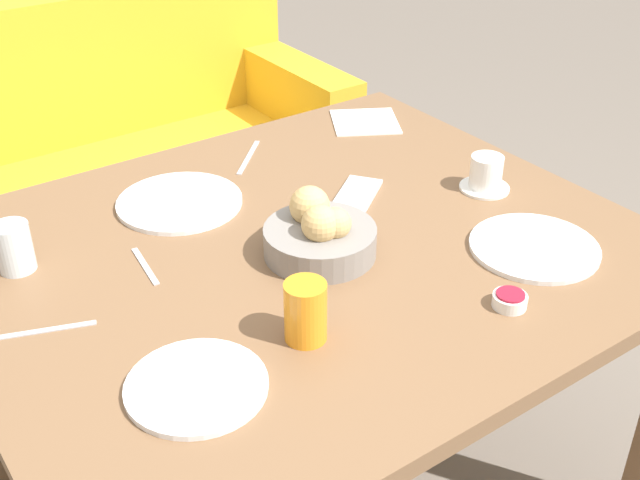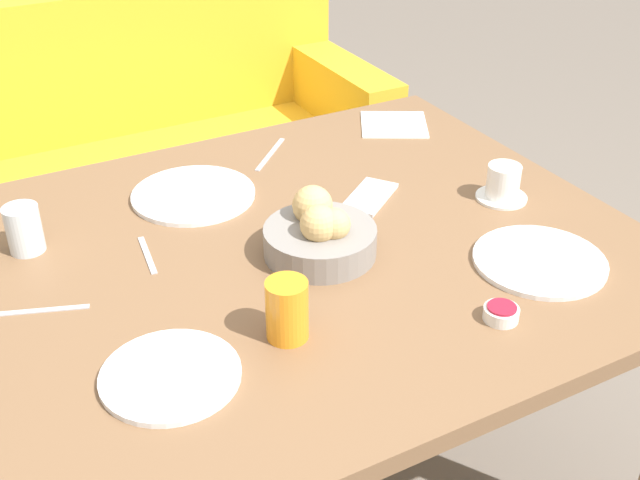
# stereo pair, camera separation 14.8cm
# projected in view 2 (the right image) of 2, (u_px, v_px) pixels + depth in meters

# --- Properties ---
(dining_table) EXTENTS (1.25, 1.07, 0.70)m
(dining_table) POSITION_uv_depth(u_px,v_px,m) (304.00, 280.00, 1.57)
(dining_table) COLOR brown
(dining_table) RESTS_ON ground_plane
(couch) EXTENTS (1.89, 0.70, 0.89)m
(couch) POSITION_uv_depth(u_px,v_px,m) (80.00, 194.00, 2.50)
(couch) COLOR gold
(couch) RESTS_ON ground_plane
(bread_basket) EXTENTS (0.21, 0.21, 0.12)m
(bread_basket) POSITION_uv_depth(u_px,v_px,m) (320.00, 234.00, 1.47)
(bread_basket) COLOR gray
(bread_basket) RESTS_ON dining_table
(plate_near_left) EXTENTS (0.21, 0.21, 0.01)m
(plate_near_left) POSITION_uv_depth(u_px,v_px,m) (170.00, 375.00, 1.20)
(plate_near_left) COLOR white
(plate_near_left) RESTS_ON dining_table
(plate_near_right) EXTENTS (0.24, 0.24, 0.01)m
(plate_near_right) POSITION_uv_depth(u_px,v_px,m) (540.00, 261.00, 1.46)
(plate_near_right) COLOR white
(plate_near_right) RESTS_ON dining_table
(plate_far_center) EXTENTS (0.26, 0.26, 0.01)m
(plate_far_center) POSITION_uv_depth(u_px,v_px,m) (193.00, 195.00, 1.68)
(plate_far_center) COLOR white
(plate_far_center) RESTS_ON dining_table
(juice_glass) EXTENTS (0.07, 0.07, 0.10)m
(juice_glass) POSITION_uv_depth(u_px,v_px,m) (287.00, 310.00, 1.26)
(juice_glass) COLOR orange
(juice_glass) RESTS_ON dining_table
(water_tumbler) EXTENTS (0.07, 0.07, 0.09)m
(water_tumbler) POSITION_uv_depth(u_px,v_px,m) (24.00, 229.00, 1.48)
(water_tumbler) COLOR silver
(water_tumbler) RESTS_ON dining_table
(coffee_cup) EXTENTS (0.11, 0.11, 0.08)m
(coffee_cup) POSITION_uv_depth(u_px,v_px,m) (503.00, 184.00, 1.66)
(coffee_cup) COLOR white
(coffee_cup) RESTS_ON dining_table
(jam_bowl_berry) EXTENTS (0.06, 0.06, 0.03)m
(jam_bowl_berry) POSITION_uv_depth(u_px,v_px,m) (501.00, 313.00, 1.31)
(jam_bowl_berry) COLOR white
(jam_bowl_berry) RESTS_ON dining_table
(fork_silver) EXTENTS (0.13, 0.13, 0.00)m
(fork_silver) POSITION_uv_depth(u_px,v_px,m) (270.00, 154.00, 1.86)
(fork_silver) COLOR #B7B7BC
(fork_silver) RESTS_ON dining_table
(knife_silver) EXTENTS (0.17, 0.07, 0.00)m
(knife_silver) POSITION_uv_depth(u_px,v_px,m) (35.00, 311.00, 1.34)
(knife_silver) COLOR #B7B7BC
(knife_silver) RESTS_ON dining_table
(spoon_coffee) EXTENTS (0.03, 0.13, 0.00)m
(spoon_coffee) POSITION_uv_depth(u_px,v_px,m) (147.00, 255.00, 1.49)
(spoon_coffee) COLOR #B7B7BC
(spoon_coffee) RESTS_ON dining_table
(napkin) EXTENTS (0.22, 0.22, 0.00)m
(napkin) POSITION_uv_depth(u_px,v_px,m) (394.00, 125.00, 2.00)
(napkin) COLOR white
(napkin) RESTS_ON dining_table
(cell_phone) EXTENTS (0.16, 0.15, 0.01)m
(cell_phone) POSITION_uv_depth(u_px,v_px,m) (369.00, 197.00, 1.67)
(cell_phone) COLOR silver
(cell_phone) RESTS_ON dining_table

